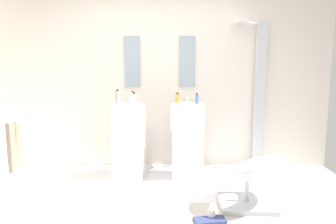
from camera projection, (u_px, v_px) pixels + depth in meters
ground_plane at (151, 218)px, 3.06m from camera, size 4.80×3.60×0.04m
rear_partition at (160, 77)px, 4.51m from camera, size 4.80×0.10×2.60m
pedestal_sink_left at (129, 138)px, 4.14m from camera, size 0.45×0.45×1.07m
pedestal_sink_right at (188, 139)px, 4.12m from camera, size 0.45×0.45×1.07m
vanity_mirror_left at (132, 61)px, 4.42m from camera, size 0.22×0.03×0.70m
vanity_mirror_right at (187, 61)px, 4.40m from camera, size 0.22×0.03×0.70m
shower_column at (259, 93)px, 4.38m from camera, size 0.49×0.24×2.05m
lounge_chair at (247, 174)px, 3.23m from camera, size 1.10×1.10×0.65m
towel_rack at (12, 148)px, 3.19m from camera, size 0.37×0.22×0.95m
area_rug at (222, 224)px, 2.91m from camera, size 1.01×0.87×0.01m
magazine_navy at (210, 220)px, 2.93m from camera, size 0.32×0.19×0.03m
coffee_mug at (211, 214)px, 2.99m from camera, size 0.08×0.08×0.09m
soap_bottle_white at (133, 97)px, 4.22m from camera, size 0.05×0.05×0.15m
soap_bottle_amber at (178, 98)px, 4.12m from camera, size 0.06×0.06×0.14m
soap_bottle_clear at (134, 99)px, 3.97m from camera, size 0.05×0.05×0.16m
soap_bottle_blue at (197, 99)px, 4.04m from camera, size 0.04×0.04×0.14m
soap_bottle_grey at (118, 97)px, 4.04m from camera, size 0.06×0.06×0.19m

